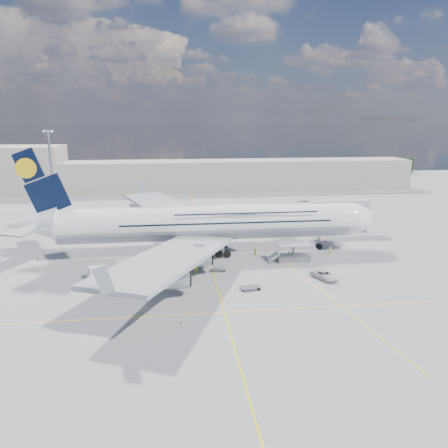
{
  "coord_description": "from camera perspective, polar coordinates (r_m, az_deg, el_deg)",
  "views": [
    {
      "loc": [
        -7.45,
        -80.1,
        28.35
      ],
      "look_at": [
        3.37,
        8.0,
        6.88
      ],
      "focal_mm": 35.0,
      "sensor_mm": 36.0,
      "label": 1
    }
  ],
  "objects": [
    {
      "name": "tree_line",
      "position": [
        226.47,
        5.17,
        7.37
      ],
      "size": [
        160.0,
        6.0,
        8.0
      ],
      "primitive_type": "cube",
      "color": "#193814",
      "rests_on": "ground"
    },
    {
      "name": "dolly_row_a",
      "position": [
        81.77,
        -11.39,
        -6.69
      ],
      "size": [
        3.54,
        2.17,
        0.49
      ],
      "rotation": [
        0.0,
        0.0,
        -0.12
      ],
      "color": "gray",
      "rests_on": "ground"
    },
    {
      "name": "dolly_row_c",
      "position": [
        84.1,
        -12.27,
        -6.17
      ],
      "size": [
        3.61,
        2.85,
        0.47
      ],
      "rotation": [
        0.0,
        0.0,
        0.42
      ],
      "color": "gray",
      "rests_on": "ground"
    },
    {
      "name": "taxi_line_diag",
      "position": [
        96.86,
        6.12,
        -3.5
      ],
      "size": [
        14.16,
        99.06,
        0.01
      ],
      "primitive_type": "cube",
      "rotation": [
        0.0,
        0.0,
        0.14
      ],
      "color": "yellow",
      "rests_on": "ground"
    },
    {
      "name": "hangar",
      "position": [
        191.63,
        -26.19,
        6.42
      ],
      "size": [
        40.0,
        22.0,
        18.0
      ],
      "primitive_type": "cube",
      "color": "#B2AD9E",
      "rests_on": "ground"
    },
    {
      "name": "crew_nose",
      "position": [
        96.35,
        13.68,
        -3.38
      ],
      "size": [
        0.72,
        0.74,
        1.72
      ],
      "primitive_type": "imported",
      "rotation": [
        0.0,
        0.0,
        0.85
      ],
      "color": "#CDF71A",
      "rests_on": "ground"
    },
    {
      "name": "ground",
      "position": [
        85.3,
        -1.6,
        -5.82
      ],
      "size": [
        300.0,
        300.0,
        0.0
      ],
      "primitive_type": "plane",
      "color": "gray",
      "rests_on": "ground"
    },
    {
      "name": "light_mast",
      "position": [
        130.15,
        -21.56,
        5.97
      ],
      "size": [
        3.0,
        0.7,
        25.5
      ],
      "color": "gray",
      "rests_on": "ground"
    },
    {
      "name": "service_van",
      "position": [
        81.68,
        12.97,
        -6.51
      ],
      "size": [
        4.31,
        6.03,
        1.53
      ],
      "primitive_type": "imported",
      "rotation": [
        0.0,
        0.0,
        0.36
      ],
      "color": "silver",
      "rests_on": "ground"
    },
    {
      "name": "catering_truck_inner",
      "position": [
        115.05,
        -10.67,
        -0.02
      ],
      "size": [
        6.49,
        3.33,
        3.7
      ],
      "rotation": [
        0.0,
        0.0,
        0.19
      ],
      "color": "gray",
      "rests_on": "ground"
    },
    {
      "name": "airliner",
      "position": [
        92.95,
        -2.06,
        0.22
      ],
      "size": [
        77.26,
        79.15,
        23.71
      ],
      "color": "white",
      "rests_on": "ground"
    },
    {
      "name": "jet_bridge",
      "position": [
        109.81,
        12.98,
        1.95
      ],
      "size": [
        18.8,
        12.1,
        8.5
      ],
      "color": "#B7B7BC",
      "rests_on": "ground"
    },
    {
      "name": "baggage_tug",
      "position": [
        85.88,
        -10.38,
        -5.4
      ],
      "size": [
        2.84,
        1.72,
        1.66
      ],
      "rotation": [
        0.0,
        0.0,
        -0.2
      ],
      "color": "white",
      "rests_on": "ground"
    },
    {
      "name": "crew_loader",
      "position": [
        91.82,
        8.48,
        -4.0
      ],
      "size": [
        1.02,
        0.97,
        1.65
      ],
      "primitive_type": "imported",
      "rotation": [
        0.0,
        0.0,
        -0.59
      ],
      "color": "#91DB17",
      "rests_on": "ground"
    },
    {
      "name": "cone_wing_left_outer",
      "position": [
        116.62,
        -10.43,
        -0.56
      ],
      "size": [
        0.47,
        0.47,
        0.6
      ],
      "color": "#FE500D",
      "rests_on": "ground"
    },
    {
      "name": "cargo_loader",
      "position": [
        90.62,
        8.89,
        -3.97
      ],
      "size": [
        8.53,
        3.2,
        3.67
      ],
      "color": "silver",
      "rests_on": "ground"
    },
    {
      "name": "crew_van",
      "position": [
        93.73,
        4.14,
        -3.5
      ],
      "size": [
        0.89,
        0.99,
        1.69
      ],
      "primitive_type": "imported",
      "rotation": [
        0.0,
        0.0,
        2.11
      ],
      "color": "#A7F619",
      "rests_on": "ground"
    },
    {
      "name": "taxi_line_main",
      "position": [
        85.3,
        -1.6,
        -5.82
      ],
      "size": [
        0.25,
        220.0,
        0.01
      ],
      "primitive_type": "cube",
      "color": "yellow",
      "rests_on": "ground"
    },
    {
      "name": "crew_wing",
      "position": [
        82.72,
        -11.17,
        -6.03
      ],
      "size": [
        1.0,
        1.16,
        1.87
      ],
      "primitive_type": "imported",
      "rotation": [
        0.0,
        0.0,
        0.97
      ],
      "color": "#A8E518",
      "rests_on": "ground"
    },
    {
      "name": "terminal",
      "position": [
        176.68,
        -4.56,
        6.28
      ],
      "size": [
        180.0,
        16.0,
        12.0
      ],
      "primitive_type": "cube",
      "color": "#B2AD9E",
      "rests_on": "ground"
    },
    {
      "name": "cone_nose",
      "position": [
        106.11,
        13.1,
        -2.1
      ],
      "size": [
        0.47,
        0.47,
        0.6
      ],
      "color": "#FE500D",
      "rests_on": "ground"
    },
    {
      "name": "cone_wing_right_inner",
      "position": [
        77.66,
        -4.7,
        -7.62
      ],
      "size": [
        0.5,
        0.5,
        0.64
      ],
      "color": "#FE500D",
      "rests_on": "ground"
    },
    {
      "name": "dolly_row_b",
      "position": [
        83.45,
        -16.4,
        -6.01
      ],
      "size": [
        3.78,
        2.91,
        2.13
      ],
      "rotation": [
        0.0,
        0.0,
        0.38
      ],
      "color": "gray",
      "rests_on": "ground"
    },
    {
      "name": "cone_tail",
      "position": [
        97.86,
        -23.19,
        -4.2
      ],
      "size": [
        0.48,
        0.48,
        0.61
      ],
      "color": "#FE500D",
      "rests_on": "ground"
    },
    {
      "name": "cone_wing_left_inner",
      "position": [
        101.55,
        -8.63,
        -2.62
      ],
      "size": [
        0.42,
        0.42,
        0.54
      ],
      "color": "#FE500D",
      "rests_on": "ground"
    },
    {
      "name": "catering_truck_outer",
      "position": [
        133.33,
        -10.85,
        1.85
      ],
      "size": [
        6.9,
        4.47,
        3.82
      ],
      "rotation": [
        0.0,
        0.0,
        -0.39
      ],
      "color": "gray",
      "rests_on": "ground"
    },
    {
      "name": "dolly_nose_far",
      "position": [
        75.2,
        3.49,
        -8.27
      ],
      "size": [
        3.68,
        2.62,
        0.49
      ],
      "rotation": [
        0.0,
        0.0,
        0.28
      ],
      "color": "gray",
      "rests_on": "ground"
    },
    {
      "name": "crew_tug",
      "position": [
        82.87,
        -3.67,
        -5.83
      ],
      "size": [
        1.21,
        0.91,
        1.66
      ],
      "primitive_type": "imported",
      "rotation": [
        0.0,
        0.0,
        -0.3
      ],
      "color": "#C6EB18",
      "rests_on": "ground"
    },
    {
      "name": "dolly_back",
      "position": [
        86.67,
        -13.33,
        -5.15
      ],
      "size": [
        3.41,
        2.46,
        1.94
      ],
      "rotation": [
        0.0,
        0.0,
        0.3
      ],
      "color": "gray",
      "rests_on": "ground"
    },
    {
      "name": "taxi_line_cross",
      "position": [
        66.87,
        0.06,
        -11.49
      ],
      "size": [
        120.0,
        0.25,
        0.01
      ],
      "primitive_type": "cube",
      "color": "yellow",
      "rests_on": "ground"
    },
    {
      "name": "cone_wing_right_outer",
      "position": [
        63.84,
        -5.66,
        -12.61
      ],
      "size": [
        0.38,
        0.38,
        0.49
      ],
      "color": "#FE500D",
      "rests_on": "ground"
    },
    {
      "name": "dolly_nose_near",
      "position": [
        83.64,
        -0.79,
        -5.99
      ],
      "size": [
        2.74,
        1.48,
        0.4
      ],
      "rotation": [
        0.0,
        0.0,
        0.01
      ],
      "color": "gray",
      "rests_on": "ground"
    }
  ]
}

